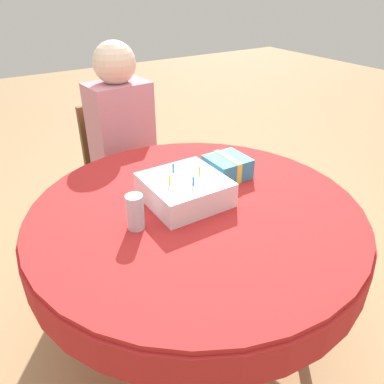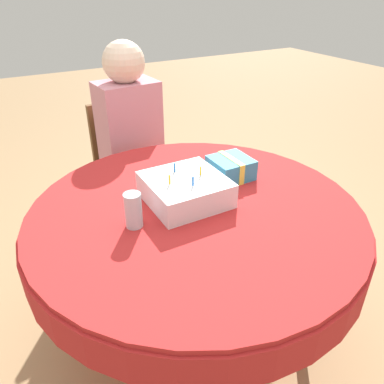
% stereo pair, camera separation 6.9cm
% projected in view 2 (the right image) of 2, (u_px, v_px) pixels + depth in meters
% --- Properties ---
extents(ground_plane, '(12.00, 12.00, 0.00)m').
position_uv_depth(ground_plane, '(195.00, 335.00, 1.79)').
color(ground_plane, '#A37F56').
extents(dining_table, '(1.28, 1.28, 0.72)m').
position_uv_depth(dining_table, '(195.00, 225.00, 1.46)').
color(dining_table, '#B22323').
rests_on(dining_table, ground_plane).
extents(chair, '(0.41, 0.41, 0.86)m').
position_uv_depth(chair, '(129.00, 169.00, 2.28)').
color(chair, brown).
rests_on(chair, ground_plane).
extents(person, '(0.34, 0.33, 1.21)m').
position_uv_depth(person, '(131.00, 132.00, 2.09)').
color(person, beige).
rests_on(person, ground_plane).
extents(birthday_cake, '(0.29, 0.29, 0.13)m').
position_uv_depth(birthday_cake, '(185.00, 189.00, 1.44)').
color(birthday_cake, white).
rests_on(birthday_cake, dining_table).
extents(drinking_glass, '(0.06, 0.06, 0.13)m').
position_uv_depth(drinking_glass, '(133.00, 210.00, 1.29)').
color(drinking_glass, silver).
rests_on(drinking_glass, dining_table).
extents(gift_box, '(0.16, 0.17, 0.09)m').
position_uv_depth(gift_box, '(231.00, 168.00, 1.61)').
color(gift_box, teal).
rests_on(gift_box, dining_table).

